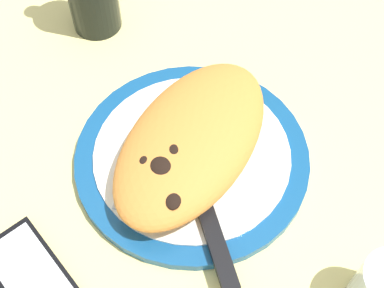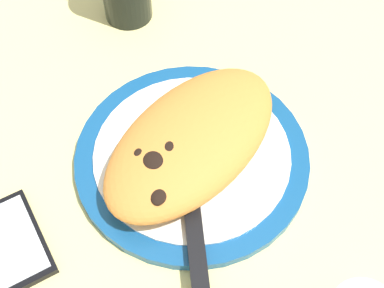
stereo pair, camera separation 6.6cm
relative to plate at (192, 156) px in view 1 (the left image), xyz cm
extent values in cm
cube|color=#E5D684|center=(0.00, 0.00, -2.32)|extent=(150.00, 150.00, 3.00)
cylinder|color=navy|center=(0.00, 0.00, -0.11)|extent=(30.57, 30.57, 1.41)
cylinder|color=white|center=(0.00, 0.00, 0.74)|extent=(25.63, 25.63, 0.30)
ellipsoid|color=orange|center=(0.15, -0.17, 3.83)|extent=(29.50, 19.08, 5.87)
ellipsoid|color=black|center=(3.61, -0.82, 6.24)|extent=(3.25, 2.97, 0.92)
ellipsoid|color=black|center=(5.99, -1.41, 6.07)|extent=(3.24, 3.22, 1.07)
ellipsoid|color=black|center=(-2.58, 0.97, 6.26)|extent=(2.04, 1.89, 0.57)
ellipsoid|color=black|center=(9.40, 1.23, 5.48)|extent=(3.18, 2.75, 0.94)
ellipsoid|color=black|center=(5.91, -3.49, 5.91)|extent=(2.33, 2.13, 0.68)
cube|color=silver|center=(0.40, -6.04, 1.09)|extent=(13.20, 2.09, 0.40)
cube|color=silver|center=(8.95, -5.26, 1.09)|extent=(4.18, 2.55, 0.40)
cube|color=silver|center=(2.03, 0.48, 1.09)|extent=(11.24, 8.87, 0.40)
cube|color=black|center=(11.45, 7.42, 1.49)|extent=(9.73, 7.91, 1.20)
cube|color=black|center=(21.14, -12.21, -0.32)|extent=(11.88, 13.84, 1.00)
cube|color=white|center=(21.14, -12.21, 0.26)|extent=(10.28, 12.08, 0.16)
camera|label=1|loc=(34.52, 12.91, 57.76)|focal=49.02mm
camera|label=2|loc=(31.67, 18.86, 57.76)|focal=49.02mm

